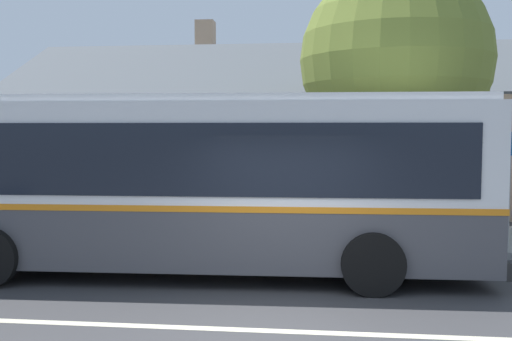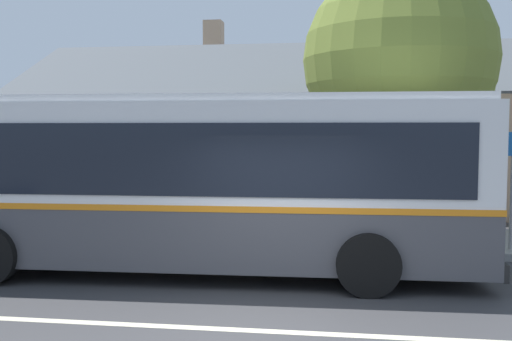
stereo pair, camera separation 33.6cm
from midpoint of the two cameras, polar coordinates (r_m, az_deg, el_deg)
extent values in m
plane|color=#38383A|center=(7.59, 1.09, -15.80)|extent=(300.00, 300.00, 0.00)
cube|color=gray|center=(13.36, 3.39, -6.74)|extent=(60.00, 3.00, 0.15)
cube|color=beige|center=(7.59, 1.09, -15.77)|extent=(60.00, 0.16, 0.01)
cube|color=tan|center=(21.19, 12.54, 1.84)|extent=(24.94, 8.98, 3.58)
cube|color=#4C5156|center=(19.06, 13.43, 10.13)|extent=(25.54, 4.56, 2.24)
cube|color=#4C5156|center=(23.50, 12.04, 8.98)|extent=(25.54, 4.56, 2.24)
cube|color=tan|center=(22.69, -5.51, 13.17)|extent=(0.70, 0.70, 1.20)
cube|color=black|center=(17.72, -14.93, 1.96)|extent=(1.10, 0.06, 1.30)
cube|color=black|center=(16.70, 14.27, 1.85)|extent=(1.10, 0.06, 1.30)
cube|color=#47474C|center=(10.50, -8.45, -5.85)|extent=(10.70, 2.79, 1.01)
cube|color=orange|center=(10.42, -8.48, -2.85)|extent=(10.72, 2.81, 0.10)
cube|color=white|center=(10.35, -8.53, 1.99)|extent=(10.70, 2.79, 1.66)
cube|color=white|center=(10.36, -8.58, 6.91)|extent=(10.49, 2.66, 0.12)
cube|color=black|center=(11.59, -7.10, 1.72)|extent=(9.78, 0.30, 1.16)
cube|color=black|center=(9.13, -10.33, 1.07)|extent=(9.78, 0.30, 1.16)
cube|color=black|center=(10.52, 21.10, 1.25)|extent=(0.10, 2.20, 1.16)
cube|color=black|center=(10.51, 21.21, 5.55)|extent=(0.09, 1.75, 0.24)
cube|color=black|center=(10.74, 20.97, -7.91)|extent=(0.15, 2.50, 0.28)
cube|color=#192D99|center=(12.06, -13.26, -4.63)|extent=(2.98, 0.11, 0.70)
cube|color=black|center=(11.54, 13.55, -1.49)|extent=(0.90, 0.05, 2.42)
cylinder|color=black|center=(11.55, 9.28, -6.35)|extent=(1.01, 0.31, 1.00)
cylinder|color=black|center=(9.12, 10.57, -9.18)|extent=(1.01, 0.31, 1.00)
cylinder|color=black|center=(12.67, -20.19, -5.63)|extent=(1.01, 0.31, 1.00)
cube|color=black|center=(14.70, -22.91, -4.87)|extent=(0.08, 0.43, 0.45)
cylinder|color=#4C3828|center=(14.18, 12.88, -0.84)|extent=(0.44, 0.44, 2.78)
sphere|color=olive|center=(14.23, 13.06, 10.74)|extent=(4.54, 4.54, 4.54)
sphere|color=olive|center=(14.63, 15.87, 7.82)|extent=(2.99, 2.99, 2.99)
cylinder|color=gray|center=(12.73, 23.25, -1.80)|extent=(0.07, 0.07, 2.40)
cube|color=#1959A5|center=(12.66, 23.39, 2.47)|extent=(0.36, 0.03, 0.48)
camera|label=1|loc=(0.17, -90.83, -0.06)|focal=40.00mm
camera|label=2|loc=(0.17, 89.17, 0.06)|focal=40.00mm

